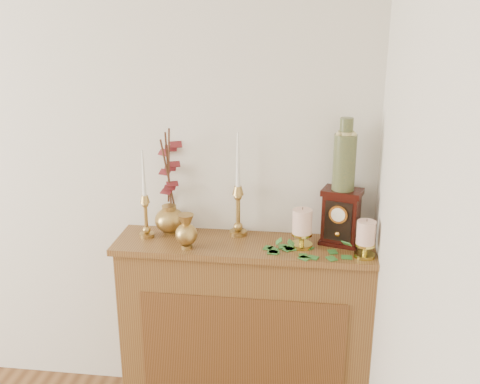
# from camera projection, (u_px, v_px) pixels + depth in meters

# --- Properties ---
(console_shelf) EXTENTS (1.24, 0.34, 0.93)m
(console_shelf) POSITION_uv_depth(u_px,v_px,m) (245.00, 334.00, 2.79)
(console_shelf) COLOR brown
(console_shelf) RESTS_ON ground
(candlestick_left) EXTENTS (0.07, 0.07, 0.43)m
(candlestick_left) POSITION_uv_depth(u_px,v_px,m) (145.00, 209.00, 2.66)
(candlestick_left) COLOR tan
(candlestick_left) RESTS_ON console_shelf
(candlestick_center) EXTENTS (0.08, 0.08, 0.51)m
(candlestick_center) POSITION_uv_depth(u_px,v_px,m) (238.00, 203.00, 2.68)
(candlestick_center) COLOR tan
(candlestick_center) RESTS_ON console_shelf
(bud_vase) EXTENTS (0.10, 0.10, 0.16)m
(bud_vase) POSITION_uv_depth(u_px,v_px,m) (186.00, 232.00, 2.55)
(bud_vase) COLOR tan
(bud_vase) RESTS_ON console_shelf
(ginger_jar) EXTENTS (0.22, 0.23, 0.53)m
(ginger_jar) POSITION_uv_depth(u_px,v_px,m) (170.00, 184.00, 2.71)
(ginger_jar) COLOR tan
(ginger_jar) RESTS_ON console_shelf
(pillar_candle_left) EXTENTS (0.10, 0.10, 0.20)m
(pillar_candle_left) POSITION_uv_depth(u_px,v_px,m) (302.00, 226.00, 2.56)
(pillar_candle_left) COLOR gold
(pillar_candle_left) RESTS_ON console_shelf
(pillar_candle_right) EXTENTS (0.09, 0.09, 0.18)m
(pillar_candle_right) POSITION_uv_depth(u_px,v_px,m) (366.00, 237.00, 2.46)
(pillar_candle_right) COLOR gold
(pillar_candle_right) RESTS_ON console_shelf
(ivy_garland) EXTENTS (0.44, 0.20, 0.08)m
(ivy_garland) POSITION_uv_depth(u_px,v_px,m) (316.00, 252.00, 2.51)
(ivy_garland) COLOR #2B6627
(ivy_garland) RESTS_ON console_shelf
(mantel_clock) EXTENTS (0.20, 0.17, 0.27)m
(mantel_clock) POSITION_uv_depth(u_px,v_px,m) (341.00, 217.00, 2.59)
(mantel_clock) COLOR black
(mantel_clock) RESTS_ON console_shelf
(ceramic_vase) EXTENTS (0.10, 0.10, 0.33)m
(ceramic_vase) POSITION_uv_depth(u_px,v_px,m) (345.00, 158.00, 2.50)
(ceramic_vase) COLOR #1B372C
(ceramic_vase) RESTS_ON mantel_clock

